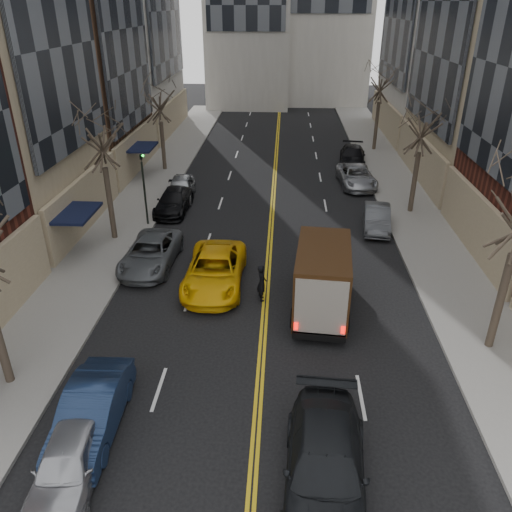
{
  "coord_description": "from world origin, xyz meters",
  "views": [
    {
      "loc": [
        0.64,
        -5.17,
        12.07
      ],
      "look_at": [
        -0.44,
        14.09,
        2.2
      ],
      "focal_mm": 35.0,
      "sensor_mm": 36.0,
      "label": 1
    }
  ],
  "objects": [
    {
      "name": "parked_rt_b",
      "position": [
        5.98,
        30.13,
        0.72
      ],
      "size": [
        2.75,
        5.34,
        1.44
      ],
      "primitive_type": "imported",
      "rotation": [
        0.0,
        0.0,
        0.07
      ],
      "color": "#A0A2A7",
      "rests_on": "ground"
    },
    {
      "name": "parked_lf_c",
      "position": [
        -5.95,
        17.02,
        0.72
      ],
      "size": [
        2.57,
        5.26,
        1.44
      ],
      "primitive_type": "imported",
      "rotation": [
        0.0,
        0.0,
        -0.04
      ],
      "color": "#52565A",
      "rests_on": "ground"
    },
    {
      "name": "pedestrian",
      "position": [
        -0.19,
        14.07,
        0.87
      ],
      "size": [
        0.53,
        0.7,
        1.74
      ],
      "primitive_type": "imported",
      "rotation": [
        0.0,
        0.0,
        1.77
      ],
      "color": "black",
      "rests_on": "ground"
    },
    {
      "name": "tree_lf_far",
      "position": [
        -8.8,
        33.0,
        6.02
      ],
      "size": [
        3.2,
        3.2,
        8.12
      ],
      "color": "#382D23",
      "rests_on": "sidewalk_left"
    },
    {
      "name": "parked_lf_a",
      "position": [
        -5.1,
        4.22,
        0.7
      ],
      "size": [
        1.99,
        4.21,
        1.39
      ],
      "primitive_type": "imported",
      "rotation": [
        0.0,
        0.0,
        0.09
      ],
      "color": "#AFB1B7",
      "rests_on": "ground"
    },
    {
      "name": "parked_lf_e",
      "position": [
        -6.3,
        26.84,
        0.74
      ],
      "size": [
        2.02,
        4.43,
        1.48
      ],
      "primitive_type": "imported",
      "rotation": [
        0.0,
        0.0,
        0.06
      ],
      "color": "#9CA0A4",
      "rests_on": "ground"
    },
    {
      "name": "tree_lf_mid",
      "position": [
        -8.8,
        20.0,
        6.6
      ],
      "size": [
        3.2,
        3.2,
        8.91
      ],
      "color": "#382D23",
      "rests_on": "sidewalk_left"
    },
    {
      "name": "tree_rt_far",
      "position": [
        8.8,
        40.0,
        6.74
      ],
      "size": [
        3.2,
        3.2,
        9.11
      ],
      "color": "#382D23",
      "rests_on": "sidewalk_right"
    },
    {
      "name": "sidewalk_right",
      "position": [
        9.0,
        27.0,
        0.07
      ],
      "size": [
        4.0,
        66.0,
        0.15
      ],
      "primitive_type": "cube",
      "color": "slate",
      "rests_on": "ground"
    },
    {
      "name": "sidewalk_left",
      "position": [
        -9.0,
        27.0,
        0.07
      ],
      "size": [
        4.0,
        66.0,
        0.15
      ],
      "primitive_type": "cube",
      "color": "slate",
      "rests_on": "ground"
    },
    {
      "name": "parked_lf_d",
      "position": [
        -6.3,
        24.5,
        0.69
      ],
      "size": [
        2.04,
        4.78,
        1.37
      ],
      "primitive_type": "imported",
      "rotation": [
        0.0,
        0.0,
        -0.02
      ],
      "color": "black",
      "rests_on": "ground"
    },
    {
      "name": "parked_rt_c",
      "position": [
        6.3,
        35.44,
        0.73
      ],
      "size": [
        2.59,
        5.22,
        1.46
      ],
      "primitive_type": "imported",
      "rotation": [
        0.0,
        0.0,
        -0.11
      ],
      "color": "black",
      "rests_on": "ground"
    },
    {
      "name": "ups_truck",
      "position": [
        2.43,
        13.47,
        1.59
      ],
      "size": [
        2.75,
        5.93,
        3.16
      ],
      "rotation": [
        0.0,
        0.0,
        -0.09
      ],
      "color": "black",
      "rests_on": "ground"
    },
    {
      "name": "taxi",
      "position": [
        -2.46,
        15.24,
        0.8
      ],
      "size": [
        2.64,
        5.73,
        1.59
      ],
      "primitive_type": "imported",
      "rotation": [
        0.0,
        0.0,
        -0.0
      ],
      "color": "#EBAE09",
      "rests_on": "ground"
    },
    {
      "name": "observer_sedan",
      "position": [
        1.99,
        4.37,
        0.81
      ],
      "size": [
        2.64,
        5.71,
        1.61
      ],
      "rotation": [
        0.0,
        0.0,
        -0.07
      ],
      "color": "black",
      "rests_on": "ground"
    },
    {
      "name": "parked_rt_a",
      "position": [
        6.23,
        22.35,
        0.68
      ],
      "size": [
        1.96,
        4.3,
        1.37
      ],
      "primitive_type": "imported",
      "rotation": [
        0.0,
        0.0,
        -0.12
      ],
      "color": "#46494E",
      "rests_on": "ground"
    },
    {
      "name": "traffic_signal",
      "position": [
        -7.39,
        22.0,
        2.82
      ],
      "size": [
        0.29,
        0.26,
        4.7
      ],
      "color": "black",
      "rests_on": "sidewalk_left"
    },
    {
      "name": "tree_rt_mid",
      "position": [
        8.8,
        25.0,
        6.17
      ],
      "size": [
        3.2,
        3.2,
        8.32
      ],
      "color": "#382D23",
      "rests_on": "sidewalk_right"
    },
    {
      "name": "parked_lf_b",
      "position": [
        -5.1,
        6.06,
        0.76
      ],
      "size": [
        1.72,
        4.64,
        1.52
      ],
      "primitive_type": "imported",
      "rotation": [
        0.0,
        0.0,
        0.02
      ],
      "color": "#13213D",
      "rests_on": "ground"
    }
  ]
}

